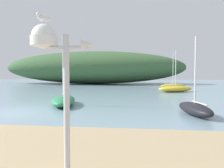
{
  "coord_description": "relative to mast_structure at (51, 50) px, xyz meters",
  "views": [
    {
      "loc": [
        6.39,
        -10.89,
        2.15
      ],
      "look_at": [
        4.22,
        7.92,
        1.17
      ],
      "focal_mm": 34.02,
      "sensor_mm": 36.0,
      "label": 1
    }
  ],
  "objects": [
    {
      "name": "sailboat_centre_water",
      "position": [
        6.79,
        26.59,
        -2.25
      ],
      "size": [
        4.08,
        2.82,
        5.13
      ],
      "color": "gold",
      "rests_on": "ground"
    },
    {
      "name": "sailboat_west_reach",
      "position": [
        6.11,
        20.78,
        -2.23
      ],
      "size": [
        4.58,
        3.31,
        4.76
      ],
      "color": "gold",
      "rests_on": "ground"
    },
    {
      "name": "mast_structure",
      "position": [
        0.0,
        0.0,
        0.0
      ],
      "size": [
        1.28,
        0.53,
        2.91
      ],
      "color": "silver",
      "rests_on": "beach_sand"
    },
    {
      "name": "distant_hill",
      "position": [
        -7.02,
        38.41,
        0.67
      ],
      "size": [
        36.58,
        12.13,
        6.52
      ],
      "primitive_type": "ellipsoid",
      "color": "#3D6038",
      "rests_on": "ground"
    },
    {
      "name": "sailboat_east_reach",
      "position": [
        4.65,
        7.17,
        -2.27
      ],
      "size": [
        1.59,
        3.35,
        4.0
      ],
      "color": "black",
      "rests_on": "ground"
    },
    {
      "name": "seagull_on_radar",
      "position": [
        -0.15,
        -0.01,
        0.63
      ],
      "size": [
        0.3,
        0.19,
        0.22
      ],
      "color": "orange",
      "rests_on": "mast_structure"
    },
    {
      "name": "sailboat_mid_channel",
      "position": [
        -3.15,
        9.53,
        -2.25
      ],
      "size": [
        2.48,
        4.33,
        4.71
      ],
      "color": "#287A4C",
      "rests_on": "ground"
    },
    {
      "name": "ground_plane",
      "position": [
        -4.72,
        6.88,
        -2.6
      ],
      "size": [
        120.0,
        120.0,
        0.0
      ],
      "primitive_type": "plane",
      "color": "#7A99A8"
    }
  ]
}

